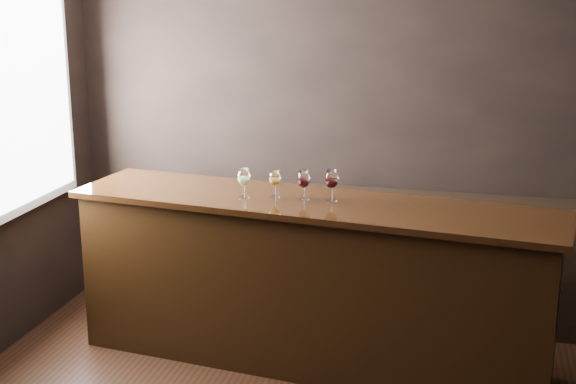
% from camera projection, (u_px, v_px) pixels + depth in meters
% --- Properties ---
extents(room_shell, '(5.02, 4.52, 2.81)m').
position_uv_depth(room_shell, '(289.00, 133.00, 4.20)').
color(room_shell, black).
rests_on(room_shell, ground).
extents(bar_counter, '(3.27, 1.10, 1.12)m').
position_uv_depth(bar_counter, '(311.00, 286.00, 5.48)').
color(bar_counter, black).
rests_on(bar_counter, ground).
extents(bar_top, '(3.39, 1.19, 0.04)m').
position_uv_depth(bar_top, '(312.00, 204.00, 5.34)').
color(bar_top, black).
rests_on(bar_top, bar_counter).
extents(back_bar_shelf, '(2.77, 0.40, 1.00)m').
position_uv_depth(back_bar_shelf, '(447.00, 261.00, 6.16)').
color(back_bar_shelf, black).
rests_on(back_bar_shelf, ground).
extents(glass_white, '(0.09, 0.09, 0.21)m').
position_uv_depth(glass_white, '(244.00, 178.00, 5.37)').
color(glass_white, white).
rests_on(glass_white, bar_top).
extents(glass_amber, '(0.08, 0.08, 0.18)m').
position_uv_depth(glass_amber, '(275.00, 179.00, 5.39)').
color(glass_amber, white).
rests_on(glass_amber, bar_top).
extents(glass_red_a, '(0.09, 0.09, 0.20)m').
position_uv_depth(glass_red_a, '(304.00, 180.00, 5.33)').
color(glass_red_a, white).
rests_on(glass_red_a, bar_top).
extents(glass_red_b, '(0.09, 0.09, 0.21)m').
position_uv_depth(glass_red_b, '(332.00, 180.00, 5.30)').
color(glass_red_b, white).
rests_on(glass_red_b, bar_top).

